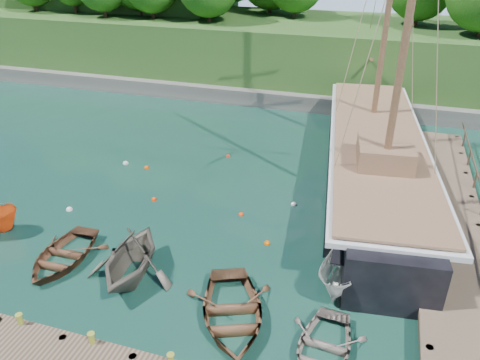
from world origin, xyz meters
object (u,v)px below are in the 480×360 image
(rowboat_2, at_px, (232,320))
(rowboat_3, at_px, (322,355))
(rowboat_1, at_px, (133,276))
(schooner, at_px, (375,162))
(rowboat_0, at_px, (63,261))
(cabin_boat_white, at_px, (345,282))

(rowboat_2, height_order, rowboat_3, rowboat_2)
(rowboat_1, distance_m, rowboat_2, 5.07)
(rowboat_2, relative_size, schooner, 0.17)
(rowboat_0, height_order, schooner, schooner)
(rowboat_2, xyz_separation_m, cabin_boat_white, (3.92, 3.53, 0.00))
(rowboat_3, bearing_deg, rowboat_1, 172.62)
(rowboat_1, bearing_deg, rowboat_0, 173.63)
(schooner, bearing_deg, rowboat_3, -100.25)
(rowboat_2, bearing_deg, schooner, 48.94)
(rowboat_3, distance_m, schooner, 14.12)
(rowboat_3, relative_size, cabin_boat_white, 0.87)
(schooner, bearing_deg, rowboat_2, -115.12)
(rowboat_0, height_order, rowboat_2, rowboat_2)
(rowboat_0, relative_size, rowboat_2, 0.87)
(rowboat_1, relative_size, rowboat_2, 0.91)
(rowboat_0, distance_m, rowboat_3, 12.19)
(rowboat_0, distance_m, schooner, 17.83)
(rowboat_2, distance_m, cabin_boat_white, 5.27)
(rowboat_2, distance_m, schooner, 14.16)
(rowboat_0, height_order, cabin_boat_white, cabin_boat_white)
(rowboat_0, distance_m, cabin_boat_white, 12.61)
(rowboat_1, distance_m, rowboat_3, 8.71)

